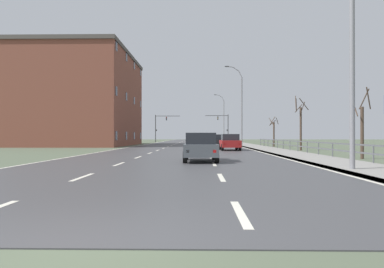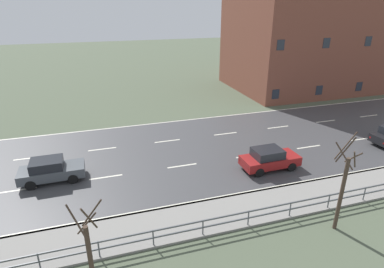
% 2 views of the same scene
% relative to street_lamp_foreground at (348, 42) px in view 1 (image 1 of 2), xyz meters
% --- Properties ---
extents(ground_plane, '(160.00, 160.00, 0.12)m').
position_rel_street_lamp_foreground_xyz_m(ground_plane, '(-7.43, 38.48, -5.15)').
color(ground_plane, '#4C5642').
extents(road_asphalt_strip, '(14.00, 120.00, 0.03)m').
position_rel_street_lamp_foreground_xyz_m(road_asphalt_strip, '(-7.43, 50.48, -5.08)').
color(road_asphalt_strip, '#3D3D3F').
rests_on(road_asphalt_strip, ground).
extents(sidewalk_right, '(3.00, 120.00, 0.12)m').
position_rel_street_lamp_foreground_xyz_m(sidewalk_right, '(1.00, 50.48, -5.03)').
color(sidewalk_right, gray).
rests_on(sidewalk_right, ground).
extents(guardrail, '(0.07, 35.54, 1.00)m').
position_rel_street_lamp_foreground_xyz_m(guardrail, '(2.42, 15.57, -4.39)').
color(guardrail, '#515459').
rests_on(guardrail, ground).
extents(street_lamp_foreground, '(2.56, 0.24, 10.42)m').
position_rel_street_lamp_foreground_xyz_m(street_lamp_foreground, '(0.00, 0.00, 0.00)').
color(street_lamp_foreground, slate).
rests_on(street_lamp_foreground, ground).
extents(street_lamp_midground, '(2.48, 0.24, 11.25)m').
position_rel_street_lamp_foreground_xyz_m(street_lamp_midground, '(0.02, 35.43, 0.42)').
color(street_lamp_midground, slate).
rests_on(street_lamp_midground, ground).
extents(street_lamp_distant, '(2.45, 0.24, 11.40)m').
position_rel_street_lamp_foreground_xyz_m(street_lamp_distant, '(0.03, 70.85, 0.50)').
color(street_lamp_distant, slate).
rests_on(street_lamp_distant, ground).
extents(traffic_signal_right, '(5.00, 0.36, 6.02)m').
position_rel_street_lamp_foreground_xyz_m(traffic_signal_right, '(-0.43, 62.16, -1.13)').
color(traffic_signal_right, '#38383A').
rests_on(traffic_signal_right, ground).
extents(traffic_signal_left, '(5.40, 0.36, 5.95)m').
position_rel_street_lamp_foreground_xyz_m(traffic_signal_left, '(-14.32, 62.45, -1.14)').
color(traffic_signal_left, '#38383A').
rests_on(traffic_signal_left, ground).
extents(car_far_left, '(1.87, 4.12, 1.57)m').
position_rel_street_lamp_foreground_xyz_m(car_far_left, '(-5.75, 5.28, -4.29)').
color(car_far_left, '#474C51').
rests_on(car_far_left, ground).
extents(car_far_right, '(1.93, 4.15, 1.57)m').
position_rel_street_lamp_foreground_xyz_m(car_far_right, '(-3.44, 32.01, -4.29)').
color(car_far_right, black).
rests_on(car_far_right, ground).
extents(car_near_left, '(1.96, 4.16, 1.57)m').
position_rel_street_lamp_foreground_xyz_m(car_near_left, '(-2.87, 48.25, -4.29)').
color(car_near_left, '#B7B7BC').
rests_on(car_near_left, ground).
extents(car_near_right, '(1.88, 4.12, 1.57)m').
position_rel_street_lamp_foreground_xyz_m(car_near_right, '(-2.87, 19.87, -4.29)').
color(car_near_right, maroon).
rests_on(car_near_right, ground).
extents(brick_building, '(14.17, 20.28, 13.28)m').
position_rel_street_lamp_foreground_xyz_m(brick_building, '(-22.74, 36.84, 1.56)').
color(brick_building, brown).
rests_on(brick_building, ground).
extents(bare_tree_near, '(1.25, 1.29, 4.34)m').
position_rel_street_lamp_foreground_xyz_m(bare_tree_near, '(4.09, 7.70, -3.16)').
color(bare_tree_near, '#423328').
rests_on(bare_tree_near, ground).
extents(bare_tree_mid, '(1.24, 1.27, 5.31)m').
position_rel_street_lamp_foreground_xyz_m(bare_tree_mid, '(3.89, 19.89, -2.64)').
color(bare_tree_mid, '#423328').
rests_on(bare_tree_mid, ground).
extents(bare_tree_far, '(1.30, 1.25, 3.92)m').
position_rel_street_lamp_foreground_xyz_m(bare_tree_far, '(3.82, 31.56, -3.20)').
color(bare_tree_far, '#423328').
rests_on(bare_tree_far, ground).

